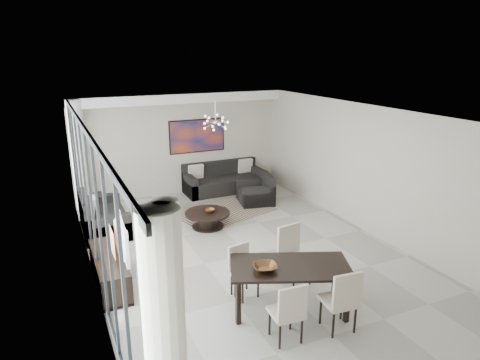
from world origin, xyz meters
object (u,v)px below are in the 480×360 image
sofa_main (224,182)px  tv_console (109,270)px  television (116,239)px  coffee_table (207,219)px  dining_table (290,270)px

sofa_main → tv_console: sofa_main is taller
television → tv_console: bearing=74.0°
coffee_table → tv_console: size_ratio=0.61×
coffee_table → tv_console: (-2.50, -1.71, 0.06)m
coffee_table → dining_table: size_ratio=0.51×
sofa_main → dining_table: bearing=-103.0°
coffee_table → sofa_main: sofa_main is taller
sofa_main → dining_table: 6.26m
tv_console → sofa_main: bearing=46.2°
sofa_main → coffee_table: bearing=-120.7°
television → dining_table: 3.06m
coffee_table → tv_console: 3.03m
dining_table → television: bearing=140.3°
tv_console → television: (0.16, -0.06, 0.60)m
television → dining_table: television is taller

